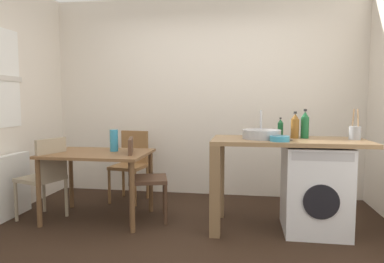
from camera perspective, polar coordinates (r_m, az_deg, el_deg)
name	(u,v)px	position (r m, az deg, el deg)	size (l,w,h in m)	color
ground_plane	(181,243)	(3.28, -1.80, -18.12)	(5.46, 5.46, 0.00)	black
wall_back	(205,97)	(4.75, 2.11, 5.76)	(4.60, 0.10, 2.70)	silver
radiator	(3,189)	(4.27, -28.98, -8.33)	(0.10, 0.80, 0.70)	white
dining_table	(98,161)	(3.87, -15.44, -4.77)	(1.10, 0.76, 0.74)	brown
chair_person_seat	(45,174)	(4.05, -23.27, -6.53)	(0.50, 0.50, 0.90)	gray
chair_opposite	(141,174)	(3.76, -8.49, -7.05)	(0.50, 0.50, 0.90)	#4C3323
chair_spare_by_wall	(131,161)	(4.56, -10.10, -4.91)	(0.46, 0.46, 0.90)	olive
kitchen_counter	(266,154)	(3.51, 12.31, -3.77)	(1.50, 0.68, 0.92)	olive
washing_machine	(315,189)	(3.63, 19.79, -8.99)	(0.60, 0.61, 0.86)	silver
sink_basin	(262,134)	(3.48, 11.53, -0.44)	(0.38, 0.38, 0.09)	#9EA0A5
tap	(261,124)	(3.65, 11.43, 1.31)	(0.02, 0.02, 0.28)	#B2B2B7
bottle_tall_green	(280,128)	(3.74, 14.53, 0.59)	(0.06, 0.06, 0.20)	#19592D
bottle_squat_brown	(295,126)	(3.60, 16.79, 0.86)	(0.08, 0.08, 0.27)	brown
bottle_clear_small	(305,125)	(3.63, 18.32, 1.03)	(0.08, 0.08, 0.30)	#19592D
mixing_bowl	(280,138)	(3.29, 14.41, -1.10)	(0.18, 0.18, 0.05)	teal
utensil_crock	(355,133)	(3.68, 25.53, -0.16)	(0.11, 0.11, 0.30)	gray
vase	(114,140)	(3.87, -12.89, -1.47)	(0.09, 0.09, 0.24)	teal
scissors	(284,140)	(3.40, 15.17, -1.34)	(0.15, 0.06, 0.01)	#B2B2B7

